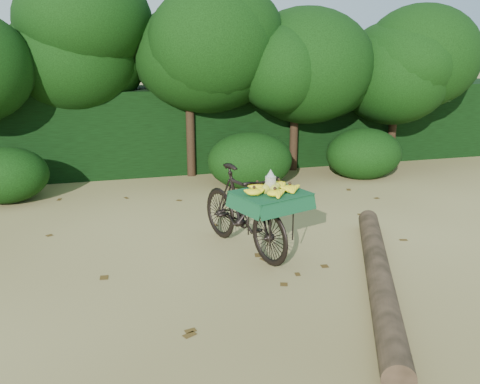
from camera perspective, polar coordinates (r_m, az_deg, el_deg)
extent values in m
plane|color=tan|center=(5.95, -1.23, -10.87)|extent=(80.00, 80.00, 0.00)
imported|color=black|center=(6.80, 0.36, -2.05)|extent=(1.14, 1.99, 1.16)
cube|color=black|center=(6.23, 3.48, -0.24)|extent=(0.56, 0.62, 0.03)
cube|color=#144D25|center=(6.22, 3.49, -0.07)|extent=(1.01, 0.93, 0.01)
ellipsoid|color=#A8AB29|center=(6.26, 4.08, 0.57)|extent=(0.11, 0.09, 0.12)
ellipsoid|color=#A8AB29|center=(6.26, 3.11, 0.60)|extent=(0.11, 0.09, 0.12)
ellipsoid|color=#A8AB29|center=(6.16, 2.90, 0.34)|extent=(0.11, 0.09, 0.12)
ellipsoid|color=#A8AB29|center=(6.16, 3.89, 0.31)|extent=(0.11, 0.09, 0.12)
cylinder|color=#EAE5C6|center=(6.20, 3.44, 0.96)|extent=(0.13, 0.13, 0.17)
cylinder|color=brown|center=(6.19, 15.30, -8.88)|extent=(1.95, 3.71, 0.29)
cube|color=black|center=(11.66, -8.81, 7.09)|extent=(26.00, 1.80, 1.80)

